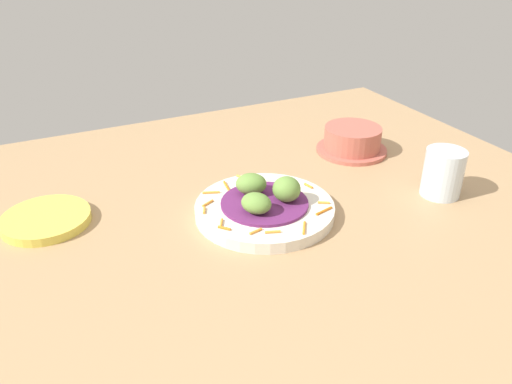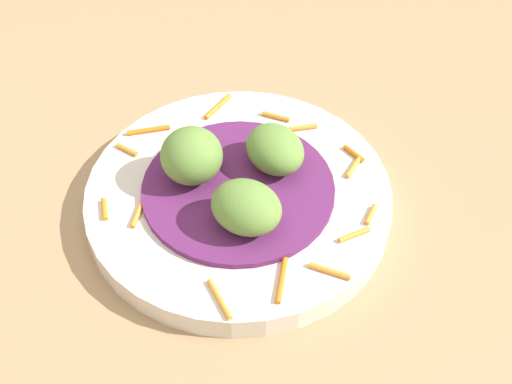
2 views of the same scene
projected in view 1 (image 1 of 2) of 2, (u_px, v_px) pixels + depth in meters
table_surface at (291, 227)px, 83.30cm from camera, size 110.00×110.00×2.00cm
main_plate at (265, 209)px, 84.52cm from camera, size 23.09×23.09×1.94cm
cabbage_bed at (265, 203)px, 83.93cm from camera, size 14.47×14.47×0.51cm
carrot_garnish at (259, 205)px, 83.59cm from camera, size 20.39×22.24×0.40cm
guac_scoop_left at (287, 189)px, 83.23cm from camera, size 5.43×5.46×4.17cm
guac_scoop_center at (251, 184)px, 85.46cm from camera, size 6.51×6.09×3.57cm
guac_scoop_right at (256, 203)px, 80.09cm from camera, size 6.19×6.38×3.25cm
side_plate_small at (46, 219)px, 82.21cm from camera, size 14.07×14.07×1.47cm
terracotta_bowl at (352, 140)px, 106.21cm from camera, size 14.67×14.67×5.45cm
water_glass at (443, 173)px, 89.12cm from camera, size 6.93×6.93×8.46cm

